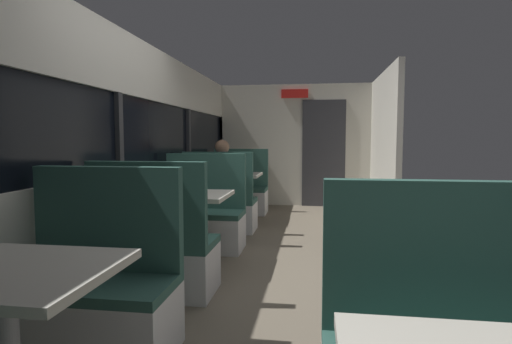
{
  "coord_description": "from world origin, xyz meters",
  "views": [
    {
      "loc": [
        0.38,
        -3.56,
        1.27
      ],
      "look_at": [
        -0.38,
        1.66,
        0.84
      ],
      "focal_mm": 28.42,
      "sensor_mm": 36.0,
      "label": 1
    }
  ],
  "objects_px": {
    "bench_near_window_facing_entry": "(96,298)",
    "dining_table_mid_window": "(183,203)",
    "bench_far_window_facing_end": "(221,207)",
    "seated_passenger": "(222,192)",
    "bench_far_window_facing_entry": "(239,194)",
    "dining_table_near_window": "(4,291)",
    "bench_mid_window_facing_end": "(156,255)",
    "coffee_cup_secondary": "(182,188)",
    "bench_mid_window_facing_entry": "(203,221)",
    "dining_table_far_window": "(231,180)"
  },
  "relations": [
    {
      "from": "dining_table_mid_window",
      "to": "bench_far_window_facing_entry",
      "type": "relative_size",
      "value": 0.82
    },
    {
      "from": "bench_mid_window_facing_end",
      "to": "coffee_cup_secondary",
      "type": "xyz_separation_m",
      "value": [
        -0.03,
        0.77,
        0.46
      ]
    },
    {
      "from": "dining_table_near_window",
      "to": "coffee_cup_secondary",
      "type": "xyz_separation_m",
      "value": [
        -0.03,
        2.39,
        0.15
      ]
    },
    {
      "from": "seated_passenger",
      "to": "dining_table_mid_window",
      "type": "bearing_deg",
      "value": -90.0
    },
    {
      "from": "dining_table_near_window",
      "to": "seated_passenger",
      "type": "height_order",
      "value": "seated_passenger"
    },
    {
      "from": "bench_mid_window_facing_end",
      "to": "seated_passenger",
      "type": "distance_m",
      "value": 2.4
    },
    {
      "from": "dining_table_near_window",
      "to": "bench_mid_window_facing_end",
      "type": "bearing_deg",
      "value": 90.0
    },
    {
      "from": "dining_table_near_window",
      "to": "bench_near_window_facing_entry",
      "type": "xyz_separation_m",
      "value": [
        0.0,
        0.7,
        -0.31
      ]
    },
    {
      "from": "bench_mid_window_facing_entry",
      "to": "coffee_cup_secondary",
      "type": "xyz_separation_m",
      "value": [
        -0.03,
        -0.63,
        0.46
      ]
    },
    {
      "from": "bench_far_window_facing_entry",
      "to": "coffee_cup_secondary",
      "type": "bearing_deg",
      "value": -90.6
    },
    {
      "from": "bench_mid_window_facing_end",
      "to": "seated_passenger",
      "type": "height_order",
      "value": "seated_passenger"
    },
    {
      "from": "dining_table_far_window",
      "to": "bench_far_window_facing_entry",
      "type": "xyz_separation_m",
      "value": [
        0.0,
        0.7,
        -0.31
      ]
    },
    {
      "from": "bench_far_window_facing_end",
      "to": "seated_passenger",
      "type": "height_order",
      "value": "seated_passenger"
    },
    {
      "from": "bench_mid_window_facing_end",
      "to": "bench_mid_window_facing_entry",
      "type": "xyz_separation_m",
      "value": [
        0.0,
        1.4,
        0.0
      ]
    },
    {
      "from": "bench_near_window_facing_entry",
      "to": "seated_passenger",
      "type": "distance_m",
      "value": 3.32
    },
    {
      "from": "bench_far_window_facing_end",
      "to": "seated_passenger",
      "type": "distance_m",
      "value": 0.22
    },
    {
      "from": "bench_mid_window_facing_entry",
      "to": "seated_passenger",
      "type": "distance_m",
      "value": 1.01
    },
    {
      "from": "bench_near_window_facing_entry",
      "to": "bench_mid_window_facing_entry",
      "type": "distance_m",
      "value": 2.32
    },
    {
      "from": "bench_near_window_facing_entry",
      "to": "dining_table_mid_window",
      "type": "relative_size",
      "value": 1.22
    },
    {
      "from": "bench_mid_window_facing_end",
      "to": "seated_passenger",
      "type": "bearing_deg",
      "value": 90.0
    },
    {
      "from": "dining_table_mid_window",
      "to": "coffee_cup_secondary",
      "type": "xyz_separation_m",
      "value": [
        -0.03,
        0.07,
        0.15
      ]
    },
    {
      "from": "bench_far_window_facing_end",
      "to": "coffee_cup_secondary",
      "type": "xyz_separation_m",
      "value": [
        -0.03,
        -1.55,
        0.46
      ]
    },
    {
      "from": "bench_far_window_facing_end",
      "to": "coffee_cup_secondary",
      "type": "height_order",
      "value": "bench_far_window_facing_end"
    },
    {
      "from": "dining_table_mid_window",
      "to": "bench_mid_window_facing_end",
      "type": "height_order",
      "value": "bench_mid_window_facing_end"
    },
    {
      "from": "dining_table_near_window",
      "to": "dining_table_far_window",
      "type": "bearing_deg",
      "value": 90.0
    },
    {
      "from": "bench_near_window_facing_entry",
      "to": "dining_table_mid_window",
      "type": "height_order",
      "value": "bench_near_window_facing_entry"
    },
    {
      "from": "bench_mid_window_facing_end",
      "to": "dining_table_far_window",
      "type": "bearing_deg",
      "value": 90.0
    },
    {
      "from": "seated_passenger",
      "to": "coffee_cup_secondary",
      "type": "height_order",
      "value": "seated_passenger"
    },
    {
      "from": "dining_table_far_window",
      "to": "bench_mid_window_facing_entry",
      "type": "bearing_deg",
      "value": -90.0
    },
    {
      "from": "dining_table_mid_window",
      "to": "bench_far_window_facing_entry",
      "type": "bearing_deg",
      "value": 90.0
    },
    {
      "from": "bench_far_window_facing_end",
      "to": "seated_passenger",
      "type": "relative_size",
      "value": 0.87
    },
    {
      "from": "dining_table_near_window",
      "to": "bench_near_window_facing_entry",
      "type": "height_order",
      "value": "bench_near_window_facing_entry"
    },
    {
      "from": "bench_mid_window_facing_entry",
      "to": "coffee_cup_secondary",
      "type": "distance_m",
      "value": 0.78
    },
    {
      "from": "dining_table_far_window",
      "to": "coffee_cup_secondary",
      "type": "distance_m",
      "value": 2.25
    },
    {
      "from": "seated_passenger",
      "to": "bench_near_window_facing_entry",
      "type": "bearing_deg",
      "value": -90.0
    },
    {
      "from": "dining_table_mid_window",
      "to": "seated_passenger",
      "type": "height_order",
      "value": "seated_passenger"
    },
    {
      "from": "dining_table_mid_window",
      "to": "coffee_cup_secondary",
      "type": "height_order",
      "value": "coffee_cup_secondary"
    },
    {
      "from": "dining_table_near_window",
      "to": "bench_mid_window_facing_end",
      "type": "relative_size",
      "value": 0.82
    },
    {
      "from": "dining_table_mid_window",
      "to": "bench_mid_window_facing_entry",
      "type": "xyz_separation_m",
      "value": [
        0.0,
        0.7,
        -0.31
      ]
    },
    {
      "from": "dining_table_far_window",
      "to": "seated_passenger",
      "type": "bearing_deg",
      "value": -90.0
    },
    {
      "from": "bench_mid_window_facing_entry",
      "to": "bench_near_window_facing_entry",
      "type": "bearing_deg",
      "value": -90.0
    },
    {
      "from": "bench_far_window_facing_entry",
      "to": "coffee_cup_secondary",
      "type": "height_order",
      "value": "bench_far_window_facing_entry"
    },
    {
      "from": "bench_near_window_facing_entry",
      "to": "bench_mid_window_facing_end",
      "type": "height_order",
      "value": "same"
    },
    {
      "from": "bench_mid_window_facing_entry",
      "to": "dining_table_mid_window",
      "type": "bearing_deg",
      "value": -90.0
    },
    {
      "from": "bench_mid_window_facing_end",
      "to": "bench_far_window_facing_end",
      "type": "xyz_separation_m",
      "value": [
        0.0,
        2.32,
        0.0
      ]
    },
    {
      "from": "bench_mid_window_facing_end",
      "to": "bench_far_window_facing_entry",
      "type": "distance_m",
      "value": 3.72
    },
    {
      "from": "dining_table_near_window",
      "to": "dining_table_mid_window",
      "type": "bearing_deg",
      "value": 90.0
    },
    {
      "from": "bench_mid_window_facing_end",
      "to": "coffee_cup_secondary",
      "type": "distance_m",
      "value": 0.89
    },
    {
      "from": "dining_table_far_window",
      "to": "bench_far_window_facing_end",
      "type": "relative_size",
      "value": 0.82
    },
    {
      "from": "dining_table_mid_window",
      "to": "dining_table_far_window",
      "type": "distance_m",
      "value": 2.32
    }
  ]
}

